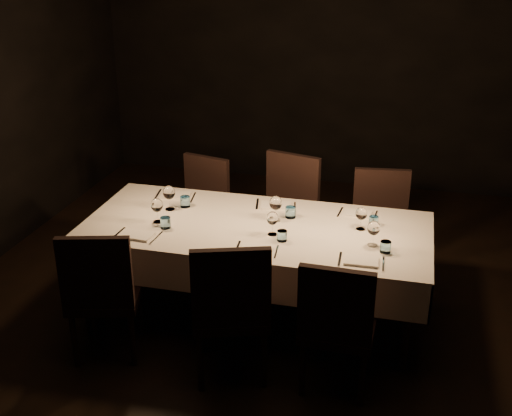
% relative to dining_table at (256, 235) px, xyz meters
% --- Properties ---
extents(room, '(5.01, 6.01, 3.01)m').
position_rel_dining_table_xyz_m(room, '(0.00, 0.00, 0.81)').
color(room, black).
rests_on(room, ground).
extents(dining_table, '(2.52, 1.12, 0.76)m').
position_rel_dining_table_xyz_m(dining_table, '(0.00, 0.00, 0.00)').
color(dining_table, black).
rests_on(dining_table, ground).
extents(chair_near_left, '(0.58, 0.58, 0.98)m').
position_rel_dining_table_xyz_m(chair_near_left, '(-0.87, -0.76, -0.15)').
color(chair_near_left, black).
rests_on(chair_near_left, ground).
extents(place_setting_near_left, '(0.34, 0.41, 0.19)m').
position_rel_dining_table_xyz_m(place_setting_near_left, '(-0.71, -0.22, 0.15)').
color(place_setting_near_left, white).
rests_on(place_setting_near_left, dining_table).
extents(chair_near_center, '(0.62, 0.62, 1.02)m').
position_rel_dining_table_xyz_m(chair_near_center, '(0.03, -0.78, -0.13)').
color(chair_near_center, black).
rests_on(chair_near_center, ground).
extents(place_setting_near_center, '(0.32, 0.40, 0.17)m').
position_rel_dining_table_xyz_m(place_setting_near_center, '(0.15, -0.22, 0.14)').
color(place_setting_near_center, white).
rests_on(place_setting_near_center, dining_table).
extents(chair_near_right, '(0.47, 0.47, 0.95)m').
position_rel_dining_table_xyz_m(chair_near_right, '(0.70, -0.74, -0.16)').
color(chair_near_right, black).
rests_on(chair_near_right, ground).
extents(place_setting_near_right, '(0.33, 0.40, 0.18)m').
position_rel_dining_table_xyz_m(place_setting_near_right, '(0.86, -0.22, 0.15)').
color(place_setting_near_right, white).
rests_on(place_setting_near_right, dining_table).
extents(chair_far_left, '(0.53, 0.53, 0.92)m').
position_rel_dining_table_xyz_m(chair_far_left, '(-0.71, 0.84, -0.18)').
color(chair_far_left, black).
rests_on(chair_far_left, ground).
extents(place_setting_far_left, '(0.36, 0.41, 0.19)m').
position_rel_dining_table_xyz_m(place_setting_far_left, '(-0.71, 0.22, 0.15)').
color(place_setting_far_left, white).
rests_on(place_setting_far_left, dining_table).
extents(chair_far_center, '(0.60, 0.60, 1.02)m').
position_rel_dining_table_xyz_m(chair_far_center, '(0.06, 0.79, -0.13)').
color(chair_far_center, black).
rests_on(chair_far_center, ground).
extents(place_setting_far_center, '(0.37, 0.41, 0.20)m').
position_rel_dining_table_xyz_m(place_setting_far_center, '(0.13, 0.22, 0.15)').
color(place_setting_far_center, white).
rests_on(place_setting_far_center, dining_table).
extents(chair_far_right, '(0.51, 0.51, 0.95)m').
position_rel_dining_table_xyz_m(chair_far_right, '(0.86, 0.80, -0.16)').
color(chair_far_right, black).
rests_on(chair_far_right, ground).
extents(place_setting_far_right, '(0.31, 0.40, 0.17)m').
position_rel_dining_table_xyz_m(place_setting_far_right, '(0.75, 0.22, 0.14)').
color(place_setting_far_right, white).
rests_on(place_setting_far_right, dining_table).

